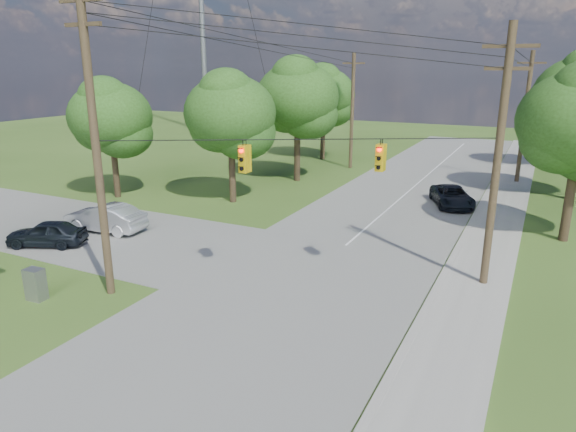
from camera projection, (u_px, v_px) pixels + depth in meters
The scene contains 18 objects.
ground at pixel (198, 321), 18.62m from camera, with size 140.00×140.00×0.00m, color #35551C.
main_road at pixel (305, 281), 22.05m from camera, with size 10.00×100.00×0.03m, color gray.
sidewalk_east at pixel (468, 312), 19.16m from camera, with size 2.60×100.00×0.12m, color #A7A39C.
pole_sw at pixel (95, 140), 19.18m from camera, with size 2.00×0.32×12.00m.
pole_ne at pixel (498, 157), 20.13m from camera, with size 2.00×0.32×10.50m.
pole_north_e at pixel (525, 117), 39.10m from camera, with size 2.00×0.32×10.00m.
pole_north_w at pixel (352, 110), 45.06m from camera, with size 2.00×0.32×10.00m.
power_lines at pixel (353, 60), 25.30m from camera, with size 13.93×29.62×4.93m.
traffic_signals at pixel (313, 158), 19.77m from camera, with size 4.91×3.27×1.05m.
tree_w_near at pixel (230, 113), 33.25m from camera, with size 6.00×6.00×8.40m.
tree_w_mid at pixel (297, 97), 39.51m from camera, with size 6.40×6.40×9.22m.
tree_w_far at pixel (324, 94), 49.04m from camera, with size 6.00×6.00×8.73m.
tree_e_far at pixel (563, 101), 44.63m from camera, with size 5.80×5.80×8.32m.
tree_cross_n at pixel (110, 117), 34.63m from camera, with size 5.60×5.60×7.91m.
car_cross_dark at pixel (47, 233), 26.13m from camera, with size 1.56×3.89×1.32m, color black.
car_cross_silver at pixel (105, 218), 28.40m from camera, with size 1.63×4.66×1.54m, color #BABCC1.
car_main_north at pixel (452, 196), 33.62m from camera, with size 2.16×4.68×1.30m, color black.
control_cabinet at pixel (35, 284), 20.13m from camera, with size 0.72×0.52×1.30m, color gray.
Camera 1 is at (10.45, -13.55, 8.90)m, focal length 32.00 mm.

